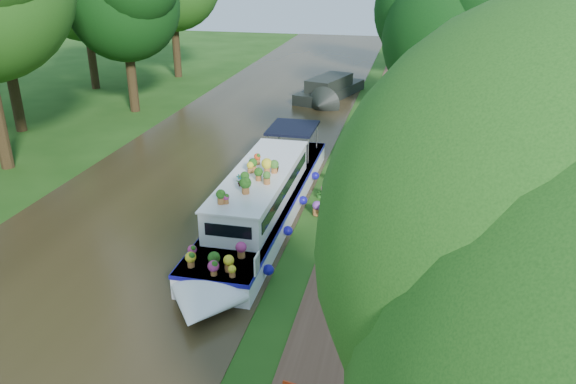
{
  "coord_description": "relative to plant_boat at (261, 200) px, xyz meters",
  "views": [
    {
      "loc": [
        2.57,
        -15.73,
        8.66
      ],
      "look_at": [
        -1.25,
        1.08,
        1.3
      ],
      "focal_mm": 35.0,
      "sensor_mm": 36.0,
      "label": 1
    }
  ],
  "objects": [
    {
      "name": "tree_near_overhang",
      "position": [
        6.04,
        1.84,
        5.75
      ],
      "size": [
        5.52,
        5.28,
        8.99
      ],
      "color": "black",
      "rests_on": "ground"
    },
    {
      "name": "towpath",
      "position": [
        3.45,
        -1.23,
        -0.84
      ],
      "size": [
        2.2,
        100.0,
        0.03
      ],
      "primitive_type": "cube",
      "color": "#503425",
      "rests_on": "ground"
    },
    {
      "name": "pedestrian_pink",
      "position": [
        4.0,
        19.85,
        -0.03
      ],
      "size": [
        0.66,
        0.53,
        1.58
      ],
      "primitive_type": "imported",
      "rotation": [
        0.0,
        0.0,
        -0.3
      ],
      "color": "#E55EAC",
      "rests_on": "towpath"
    },
    {
      "name": "pedestrian_dark",
      "position": [
        4.06,
        19.16,
        -0.06
      ],
      "size": [
        0.78,
        0.63,
        1.53
      ],
      "primitive_type": "imported",
      "rotation": [
        0.0,
        0.0,
        -0.07
      ],
      "color": "black",
      "rests_on": "towpath"
    },
    {
      "name": "ground",
      "position": [
        2.25,
        -1.23,
        -0.85
      ],
      "size": [
        100.0,
        100.0,
        0.0
      ],
      "primitive_type": "plane",
      "color": "#1A4210",
      "rests_on": "ground"
    },
    {
      "name": "verge_plant",
      "position": [
        1.65,
        2.52,
        -0.66
      ],
      "size": [
        0.37,
        0.33,
        0.38
      ],
      "primitive_type": "imported",
      "rotation": [
        0.0,
        0.0,
        0.09
      ],
      "color": "#286B20",
      "rests_on": "ground"
    },
    {
      "name": "second_boat",
      "position": [
        -0.5,
        18.4,
        -0.28
      ],
      "size": [
        3.87,
        7.68,
        1.41
      ],
      "rotation": [
        0.0,
        0.0,
        -0.3
      ],
      "color": "black",
      "rests_on": "canal_water"
    },
    {
      "name": "tree_near_mid",
      "position": [
        6.73,
        13.85,
        5.58
      ],
      "size": [
        6.9,
        6.6,
        9.4
      ],
      "color": "black",
      "rests_on": "ground"
    },
    {
      "name": "canal_water",
      "position": [
        -3.75,
        -1.23,
        -0.84
      ],
      "size": [
        10.0,
        100.0,
        0.02
      ],
      "primitive_type": "cube",
      "color": "black",
      "rests_on": "ground"
    },
    {
      "name": "plant_boat",
      "position": [
        0.0,
        0.0,
        0.0
      ],
      "size": [
        2.29,
        13.52,
        2.29
      ],
      "color": "white",
      "rests_on": "canal_water"
    }
  ]
}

